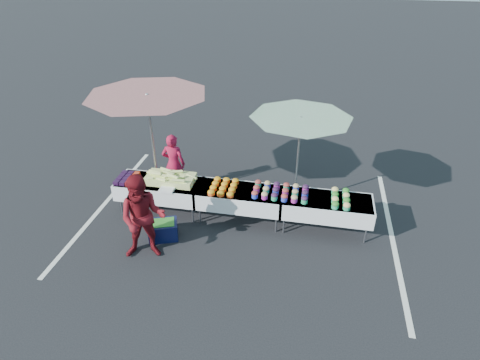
% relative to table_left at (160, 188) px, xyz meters
% --- Properties ---
extents(ground, '(80.00, 80.00, 0.00)m').
position_rel_table_left_xyz_m(ground, '(1.80, 0.00, -0.58)').
color(ground, black).
extents(stripe_left, '(0.10, 5.00, 0.00)m').
position_rel_table_left_xyz_m(stripe_left, '(-1.40, 0.00, -0.58)').
color(stripe_left, silver).
rests_on(stripe_left, ground).
extents(stripe_right, '(0.10, 5.00, 0.00)m').
position_rel_table_left_xyz_m(stripe_right, '(5.00, 0.00, -0.58)').
color(stripe_right, silver).
rests_on(stripe_right, ground).
extents(table_left, '(1.86, 0.81, 0.75)m').
position_rel_table_left_xyz_m(table_left, '(0.00, 0.00, 0.00)').
color(table_left, white).
rests_on(table_left, ground).
extents(table_center, '(1.86, 0.81, 0.75)m').
position_rel_table_left_xyz_m(table_center, '(1.80, 0.00, 0.00)').
color(table_center, white).
rests_on(table_center, ground).
extents(table_right, '(1.86, 0.81, 0.75)m').
position_rel_table_left_xyz_m(table_right, '(3.60, 0.00, 0.00)').
color(table_right, white).
rests_on(table_right, ground).
extents(berry_punnets, '(0.40, 0.54, 0.08)m').
position_rel_table_left_xyz_m(berry_punnets, '(-0.71, -0.06, 0.21)').
color(berry_punnets, black).
rests_on(berry_punnets, table_left).
extents(corn_pile, '(1.16, 0.57, 0.26)m').
position_rel_table_left_xyz_m(corn_pile, '(0.24, 0.04, 0.26)').
color(corn_pile, '#DEE173').
rests_on(corn_pile, table_left).
extents(plastic_bags, '(0.30, 0.25, 0.05)m').
position_rel_table_left_xyz_m(plastic_bags, '(0.30, -0.30, 0.19)').
color(plastic_bags, white).
rests_on(plastic_bags, table_left).
extents(carrot_bowls, '(0.55, 0.69, 0.11)m').
position_rel_table_left_xyz_m(carrot_bowls, '(1.45, -0.01, 0.22)').
color(carrot_bowls, '#E85019').
rests_on(carrot_bowls, table_center).
extents(potato_cups, '(1.14, 0.58, 0.16)m').
position_rel_table_left_xyz_m(potato_cups, '(2.65, 0.00, 0.25)').
color(potato_cups, blue).
rests_on(potato_cups, table_right).
extents(bean_baskets, '(0.36, 0.68, 0.15)m').
position_rel_table_left_xyz_m(bean_baskets, '(3.86, -0.01, 0.24)').
color(bean_baskets, '#29A66C').
rests_on(bean_baskets, table_right).
extents(vendor, '(0.55, 0.37, 1.49)m').
position_rel_table_left_xyz_m(vendor, '(0.05, 0.84, 0.16)').
color(vendor, '#A91336').
rests_on(vendor, ground).
extents(customer, '(0.99, 0.85, 1.76)m').
position_rel_table_left_xyz_m(customer, '(0.27, -1.48, 0.29)').
color(customer, maroon).
rests_on(customer, ground).
extents(umbrella_left, '(2.83, 2.83, 2.59)m').
position_rel_table_left_xyz_m(umbrella_left, '(-0.21, 0.40, 1.77)').
color(umbrella_left, black).
rests_on(umbrella_left, ground).
extents(umbrella_right, '(2.47, 2.47, 2.18)m').
position_rel_table_left_xyz_m(umbrella_right, '(2.92, 0.80, 1.39)').
color(umbrella_right, black).
rests_on(umbrella_right, ground).
extents(storage_bin, '(0.69, 0.60, 0.38)m').
position_rel_table_left_xyz_m(storage_bin, '(0.38, -0.92, -0.39)').
color(storage_bin, '#0A1036').
rests_on(storage_bin, ground).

